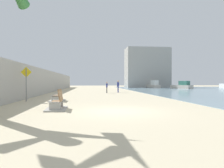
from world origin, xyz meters
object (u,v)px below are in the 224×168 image
(person_standing, at_px, (118,85))
(person_walking, at_px, (107,87))
(bench_far, at_px, (57,98))
(boat_mid_bay, at_px, (182,86))
(pedestrian_sign, at_px, (26,80))
(bench_near, at_px, (57,105))
(boat_far_right, at_px, (154,85))

(person_standing, bearing_deg, person_walking, -146.53)
(bench_far, relative_size, boat_mid_bay, 0.39)
(boat_mid_bay, bearing_deg, person_walking, -138.68)
(person_walking, xyz_separation_m, pedestrian_sign, (-7.44, -11.72, 0.81))
(person_standing, relative_size, boat_mid_bay, 0.33)
(bench_near, distance_m, boat_mid_bay, 40.57)
(boat_far_right, bearing_deg, person_walking, -121.84)
(person_standing, xyz_separation_m, pedestrian_sign, (-9.20, -12.88, 0.67))
(boat_mid_bay, bearing_deg, bench_near, -124.52)
(bench_near, xyz_separation_m, boat_mid_bay, (22.99, 33.42, 0.44))
(bench_far, bearing_deg, boat_far_right, 60.98)
(pedestrian_sign, bearing_deg, bench_far, 0.81)
(bench_near, relative_size, person_walking, 1.36)
(person_walking, bearing_deg, person_standing, 33.47)
(pedestrian_sign, bearing_deg, boat_mid_bay, 47.12)
(boat_mid_bay, bearing_deg, bench_far, -130.14)
(person_walking, distance_m, boat_far_right, 26.15)
(person_walking, relative_size, person_standing, 0.89)
(person_standing, bearing_deg, bench_far, -117.77)
(bench_near, distance_m, boat_far_right, 43.11)
(boat_far_right, xyz_separation_m, pedestrian_sign, (-21.24, -33.94, 0.98))
(bench_far, bearing_deg, person_standing, 62.23)
(bench_far, distance_m, person_standing, 14.54)
(bench_near, height_order, pedestrian_sign, pedestrian_sign)
(bench_far, height_order, boat_far_right, boat_far_right)
(person_standing, distance_m, boat_mid_bay, 22.88)
(person_standing, height_order, boat_mid_bay, boat_mid_bay)
(bench_far, distance_m, boat_far_right, 38.77)
(boat_mid_bay, distance_m, pedestrian_sign, 38.51)
(bench_near, relative_size, boat_far_right, 0.35)
(person_standing, height_order, boat_far_right, boat_far_right)
(bench_near, bearing_deg, person_standing, 71.68)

